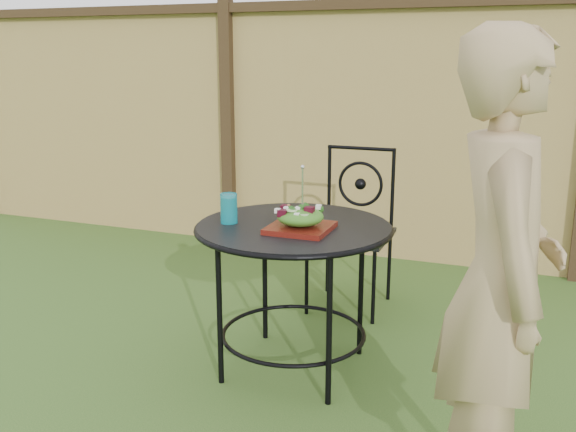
# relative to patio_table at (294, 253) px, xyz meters

# --- Properties ---
(ground) EXTENTS (60.00, 60.00, 0.00)m
(ground) POSITION_rel_patio_table_xyz_m (0.04, -0.28, -0.59)
(ground) COLOR #224315
(ground) RESTS_ON ground
(fence) EXTENTS (8.00, 0.12, 1.90)m
(fence) POSITION_rel_patio_table_xyz_m (0.04, 1.91, 0.36)
(fence) COLOR tan
(fence) RESTS_ON ground
(patio_table) EXTENTS (0.92, 0.92, 0.72)m
(patio_table) POSITION_rel_patio_table_xyz_m (0.00, 0.00, 0.00)
(patio_table) COLOR black
(patio_table) RESTS_ON ground
(patio_chair) EXTENTS (0.46, 0.46, 0.95)m
(patio_chair) POSITION_rel_patio_table_xyz_m (0.03, 0.91, -0.08)
(patio_chair) COLOR black
(patio_chair) RESTS_ON ground
(diner) EXTENTS (0.48, 0.64, 1.58)m
(diner) POSITION_rel_patio_table_xyz_m (0.95, -0.65, 0.21)
(diner) COLOR tan
(diner) RESTS_ON ground
(salad_plate) EXTENTS (0.27, 0.27, 0.02)m
(salad_plate) POSITION_rel_patio_table_xyz_m (0.06, -0.08, 0.15)
(salad_plate) COLOR #430909
(salad_plate) RESTS_ON patio_table
(salad) EXTENTS (0.21, 0.21, 0.08)m
(salad) POSITION_rel_patio_table_xyz_m (0.06, -0.08, 0.20)
(salad) COLOR #235614
(salad) RESTS_ON salad_plate
(fork) EXTENTS (0.01, 0.01, 0.18)m
(fork) POSITION_rel_patio_table_xyz_m (0.07, -0.08, 0.33)
(fork) COLOR silver
(fork) RESTS_ON salad
(drinking_glass) EXTENTS (0.08, 0.08, 0.14)m
(drinking_glass) POSITION_rel_patio_table_xyz_m (-0.30, -0.08, 0.21)
(drinking_glass) COLOR #0C808E
(drinking_glass) RESTS_ON patio_table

